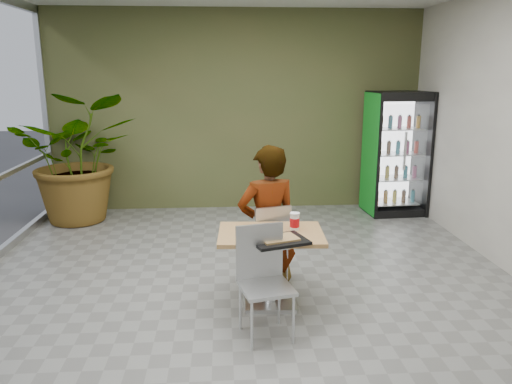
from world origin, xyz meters
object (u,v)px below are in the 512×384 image
(chair_near, at_px, (263,272))
(beverage_fridge, at_px, (396,154))
(seated_woman, at_px, (267,229))
(potted_plant, at_px, (79,158))
(soda_cup, at_px, (295,222))
(chair_far, at_px, (270,238))
(cafeteria_tray, at_px, (279,241))
(dining_table, at_px, (271,253))

(chair_near, xyz_separation_m, beverage_fridge, (2.42, 3.63, 0.41))
(seated_woman, distance_m, potted_plant, 3.64)
(chair_near, distance_m, seated_woman, 1.05)
(potted_plant, bearing_deg, soda_cup, -46.66)
(soda_cup, distance_m, potted_plant, 4.12)
(chair_far, bearing_deg, soda_cup, 98.38)
(beverage_fridge, bearing_deg, potted_plant, 176.94)
(chair_far, distance_m, cafeteria_tray, 0.83)
(cafeteria_tray, distance_m, beverage_fridge, 4.11)
(cafeteria_tray, bearing_deg, soda_cup, 61.15)
(cafeteria_tray, xyz_separation_m, beverage_fridge, (2.26, 3.43, 0.20))
(seated_woman, height_order, beverage_fridge, beverage_fridge)
(beverage_fridge, bearing_deg, chair_near, -127.76)
(cafeteria_tray, bearing_deg, dining_table, 98.67)
(soda_cup, relative_size, beverage_fridge, 0.09)
(soda_cup, relative_size, cafeteria_tray, 0.35)
(cafeteria_tray, height_order, potted_plant, potted_plant)
(soda_cup, bearing_deg, seated_woman, 114.22)
(seated_woman, relative_size, cafeteria_tray, 3.71)
(dining_table, bearing_deg, seated_woman, 88.07)
(dining_table, distance_m, seated_woman, 0.55)
(soda_cup, bearing_deg, potted_plant, 133.34)
(seated_woman, relative_size, potted_plant, 0.93)
(chair_near, relative_size, seated_woman, 0.53)
(chair_far, height_order, seated_woman, seated_woman)
(soda_cup, xyz_separation_m, beverage_fridge, (2.07, 3.08, 0.13))
(dining_table, distance_m, soda_cup, 0.38)
(potted_plant, bearing_deg, dining_table, -49.72)
(dining_table, bearing_deg, soda_cup, 14.72)
(dining_table, xyz_separation_m, seated_woman, (0.02, 0.54, 0.07))
(chair_far, xyz_separation_m, seated_woman, (-0.02, 0.04, 0.09))
(potted_plant, bearing_deg, cafeteria_tray, -51.77)
(soda_cup, bearing_deg, dining_table, -165.28)
(chair_near, bearing_deg, chair_far, 68.19)
(chair_far, distance_m, potted_plant, 3.69)
(chair_far, distance_m, soda_cup, 0.58)
(chair_near, relative_size, cafeteria_tray, 1.96)
(chair_far, relative_size, potted_plant, 0.45)
(dining_table, xyz_separation_m, soda_cup, (0.24, 0.06, 0.30))
(soda_cup, xyz_separation_m, cafeteria_tray, (-0.19, -0.35, -0.07))
(dining_table, xyz_separation_m, potted_plant, (-2.59, 3.05, 0.44))
(chair_near, xyz_separation_m, cafeteria_tray, (0.16, 0.21, 0.20))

